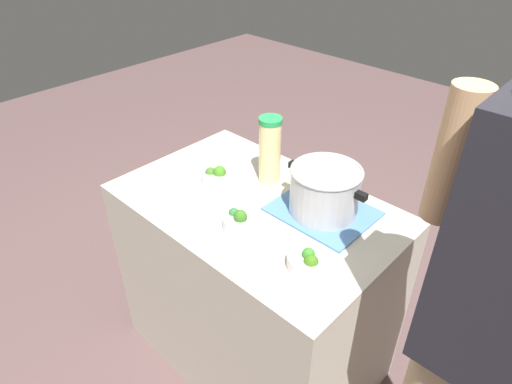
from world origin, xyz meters
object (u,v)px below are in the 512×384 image
object	(u,v)px
lemonade_pitcher	(270,150)
broccoli_bowl_front	(238,221)
person_cook	(496,351)
broccoli_bowl_back	(309,261)
broccoli_bowl_center	(215,176)
cooking_pot	(325,190)

from	to	relation	value
lemonade_pitcher	broccoli_bowl_front	world-z (taller)	lemonade_pitcher
broccoli_bowl_front	person_cook	xyz separation A→B (m)	(0.83, 0.02, 0.06)
broccoli_bowl_front	broccoli_bowl_back	xyz separation A→B (m)	(0.30, 0.02, -0.01)
lemonade_pitcher	broccoli_bowl_center	bearing A→B (deg)	-129.88
broccoli_bowl_center	broccoli_bowl_back	xyz separation A→B (m)	(0.56, -0.12, -0.01)
broccoli_bowl_front	broccoli_bowl_back	bearing A→B (deg)	3.17
person_cook	cooking_pot	bearing A→B (deg)	158.84
cooking_pot	broccoli_bowl_center	distance (m)	0.45
lemonade_pitcher	person_cook	xyz separation A→B (m)	(0.96, -0.29, -0.04)
broccoli_bowl_back	person_cook	size ratio (longest dim) A/B	0.08
cooking_pot	broccoli_bowl_front	size ratio (longest dim) A/B	3.13
broccoli_bowl_center	person_cook	size ratio (longest dim) A/B	0.06
cooking_pot	broccoli_bowl_back	bearing A→B (deg)	-61.68
cooking_pot	lemonade_pitcher	distance (m)	0.29
cooking_pot	person_cook	world-z (taller)	person_cook
lemonade_pitcher	broccoli_bowl_center	xyz separation A→B (m)	(-0.14, -0.17, -0.10)
cooking_pot	broccoli_bowl_back	size ratio (longest dim) A/B	2.32
cooking_pot	broccoli_bowl_back	distance (m)	0.30
broccoli_bowl_center	broccoli_bowl_back	distance (m)	0.58
cooking_pot	person_cook	size ratio (longest dim) A/B	0.18
broccoli_bowl_front	person_cook	bearing A→B (deg)	1.08
cooking_pot	broccoli_bowl_front	distance (m)	0.32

